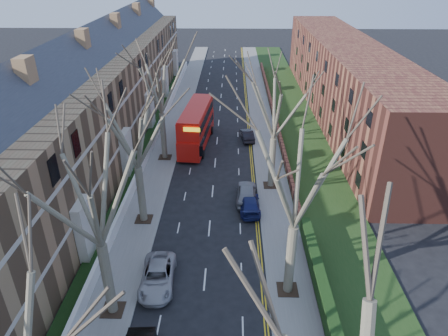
{
  "coord_description": "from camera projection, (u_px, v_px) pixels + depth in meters",
  "views": [
    {
      "loc": [
        1.8,
        -12.16,
        20.18
      ],
      "look_at": [
        1.12,
        20.53,
        2.8
      ],
      "focal_mm": 32.0,
      "sensor_mm": 36.0,
      "label": 1
    }
  ],
  "objects": [
    {
      "name": "front_wall_left",
      "position": [
        152.0,
        142.0,
        47.46
      ],
      "size": [
        0.3,
        78.0,
        1.0
      ],
      "color": "white",
      "rests_on": "ground"
    },
    {
      "name": "pavement_right",
      "position": [
        262.0,
        123.0,
        54.53
      ],
      "size": [
        3.0,
        102.0,
        0.12
      ],
      "primitive_type": "cube",
      "color": "slate",
      "rests_on": "ground"
    },
    {
      "name": "tree_left_mid",
      "position": [
        90.0,
        183.0,
        21.16
      ],
      "size": [
        10.5,
        10.5,
        14.71
      ],
      "color": "brown",
      "rests_on": "ground"
    },
    {
      "name": "terrace_left",
      "position": [
        96.0,
        102.0,
        45.27
      ],
      "size": [
        9.7,
        78.0,
        13.6
      ],
      "color": "#946F4B",
      "rests_on": "ground"
    },
    {
      "name": "tree_right_mid",
      "position": [
        300.0,
        167.0,
        22.72
      ],
      "size": [
        10.5,
        10.5,
        14.71
      ],
      "color": "brown",
      "rests_on": "ground"
    },
    {
      "name": "grass_verge_right",
      "position": [
        295.0,
        122.0,
        54.41
      ],
      "size": [
        6.0,
        102.0,
        0.06
      ],
      "color": "#1C3814",
      "rests_on": "ground"
    },
    {
      "name": "tree_left_far",
      "position": [
        133.0,
        120.0,
        30.14
      ],
      "size": [
        10.15,
        10.15,
        14.22
      ],
      "color": "brown",
      "rests_on": "ground"
    },
    {
      "name": "flats_right",
      "position": [
        345.0,
        80.0,
        55.54
      ],
      "size": [
        13.97,
        54.0,
        10.0
      ],
      "color": "brown",
      "rests_on": "ground"
    },
    {
      "name": "tree_left_dist",
      "position": [
        159.0,
        74.0,
        40.58
      ],
      "size": [
        10.5,
        10.5,
        14.71
      ],
      "color": "brown",
      "rests_on": "ground"
    },
    {
      "name": "pavement_left",
      "position": [
        175.0,
        122.0,
        54.76
      ],
      "size": [
        3.0,
        102.0,
        0.12
      ],
      "primitive_type": "cube",
      "color": "slate",
      "rests_on": "ground"
    },
    {
      "name": "car_left_far",
      "position": [
        158.0,
        277.0,
        27.46
      ],
      "size": [
        2.47,
        4.99,
        1.36
      ],
      "primitive_type": "imported",
      "rotation": [
        0.0,
        0.0,
        0.04
      ],
      "color": "#A1A0A6",
      "rests_on": "ground"
    },
    {
      "name": "double_decker_bus",
      "position": [
        197.0,
        127.0,
        47.31
      ],
      "size": [
        3.57,
        11.27,
        4.63
      ],
      "rotation": [
        0.0,
        0.0,
        3.05
      ],
      "color": "red",
      "rests_on": "ground"
    },
    {
      "name": "car_right_near",
      "position": [
        250.0,
        203.0,
        35.66
      ],
      "size": [
        1.93,
        4.5,
        1.29
      ],
      "primitive_type": "imported",
      "rotation": [
        0.0,
        0.0,
        3.17
      ],
      "color": "navy",
      "rests_on": "ground"
    },
    {
      "name": "car_right_far",
      "position": [
        247.0,
        135.0,
        49.33
      ],
      "size": [
        1.86,
        4.04,
        1.28
      ],
      "primitive_type": "imported",
      "rotation": [
        0.0,
        0.0,
        3.28
      ],
      "color": "black",
      "rests_on": "ground"
    },
    {
      "name": "car_right_mid",
      "position": [
        247.0,
        193.0,
        36.97
      ],
      "size": [
        2.04,
        4.7,
        1.58
      ],
      "primitive_type": "imported",
      "rotation": [
        0.0,
        0.0,
        3.1
      ],
      "color": "gray",
      "rests_on": "ground"
    },
    {
      "name": "tree_right_far",
      "position": [
        276.0,
        96.0,
        35.22
      ],
      "size": [
        10.15,
        10.15,
        14.22
      ],
      "color": "brown",
      "rests_on": "ground"
    }
  ]
}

